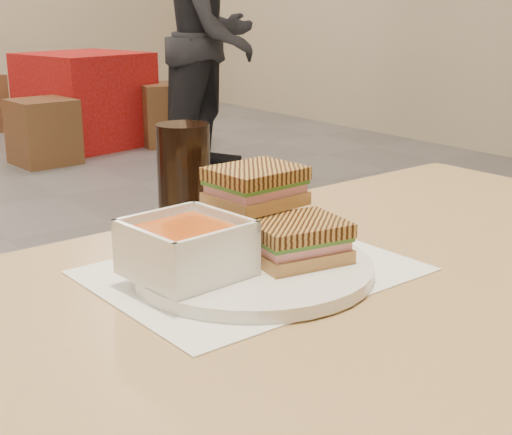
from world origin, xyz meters
TOP-DOWN VIEW (x-y plane):
  - main_table at (0.09, -2.09)m, footprint 1.23×0.75m
  - tray_liner at (0.01, -1.99)m, footprint 0.37×0.30m
  - plate at (0.00, -2.00)m, footprint 0.28×0.28m
  - soup_bowl at (-0.08, -1.99)m, footprint 0.13×0.13m
  - panini_lower at (0.05, -2.03)m, footprint 0.12×0.10m
  - panini_upper at (0.05, -1.95)m, footprint 0.11×0.10m
  - cola_glass at (0.02, -1.82)m, footprint 0.07×0.07m
  - bg_table_1 at (1.77, 2.61)m, footprint 0.95×0.95m
  - bg_chair_1l at (1.26, 2.15)m, footprint 0.42×0.42m
  - bg_chair_1r at (2.30, 2.28)m, footprint 0.51×0.51m
  - patron_b at (2.13, 1.32)m, footprint 1.03×0.95m

SIDE VIEW (x-z plane):
  - bg_chair_1l at x=1.26m, z-range 0.00..0.44m
  - bg_chair_1r at x=2.30m, z-range 0.00..0.47m
  - bg_table_1 at x=1.77m, z-range 0.00..0.70m
  - main_table at x=0.09m, z-range 0.26..1.01m
  - tray_liner at x=0.01m, z-range 0.75..0.75m
  - plate at x=0.00m, z-range 0.75..0.77m
  - panini_lower at x=0.05m, z-range 0.77..0.82m
  - soup_bowl at x=-0.08m, z-range 0.76..0.83m
  - cola_glass at x=0.02m, z-range 0.75..0.90m
  - panini_upper at x=0.05m, z-range 0.82..0.87m
  - patron_b at x=2.13m, z-range 0.00..1.70m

